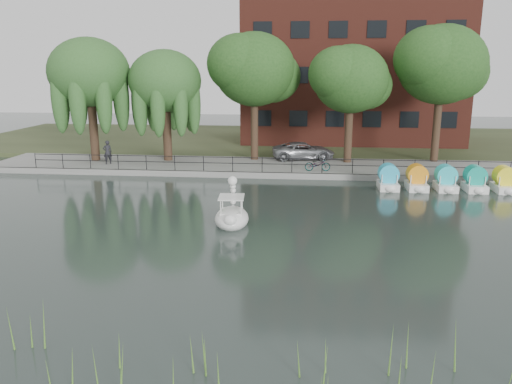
# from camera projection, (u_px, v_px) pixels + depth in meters

# --- Properties ---
(ground_plane) EXTENTS (120.00, 120.00, 0.00)m
(ground_plane) POSITION_uv_depth(u_px,v_px,m) (235.00, 245.00, 20.90)
(ground_plane) COLOR #394644
(promenade) EXTENTS (40.00, 6.00, 0.40)m
(promenade) POSITION_uv_depth(u_px,v_px,m) (265.00, 167.00, 36.30)
(promenade) COLOR gray
(promenade) RESTS_ON ground_plane
(kerb) EXTENTS (40.00, 0.25, 0.40)m
(kerb) POSITION_uv_depth(u_px,v_px,m) (262.00, 175.00, 33.46)
(kerb) COLOR gray
(kerb) RESTS_ON ground_plane
(land_strip) EXTENTS (60.00, 22.00, 0.36)m
(land_strip) POSITION_uv_depth(u_px,v_px,m) (277.00, 140.00, 49.83)
(land_strip) COLOR #47512D
(land_strip) RESTS_ON ground_plane
(railing) EXTENTS (32.00, 0.05, 1.00)m
(railing) POSITION_uv_depth(u_px,v_px,m) (262.00, 161.00, 33.42)
(railing) COLOR black
(railing) RESTS_ON promenade
(apartment_building) EXTENTS (20.00, 10.07, 18.00)m
(apartment_building) POSITION_uv_depth(u_px,v_px,m) (352.00, 44.00, 46.91)
(apartment_building) COLOR #4C1E16
(apartment_building) RESTS_ON land_strip
(willow_left) EXTENTS (5.88, 5.88, 9.01)m
(willow_left) POSITION_uv_depth(u_px,v_px,m) (89.00, 73.00, 36.41)
(willow_left) COLOR #473323
(willow_left) RESTS_ON promenade
(willow_mid) EXTENTS (5.32, 5.32, 8.15)m
(willow_mid) POSITION_uv_depth(u_px,v_px,m) (165.00, 81.00, 36.52)
(willow_mid) COLOR #473323
(willow_mid) RESTS_ON promenade
(broadleaf_center) EXTENTS (6.00, 6.00, 9.25)m
(broadleaf_center) POSITION_uv_depth(u_px,v_px,m) (254.00, 70.00, 36.67)
(broadleaf_center) COLOR #473323
(broadleaf_center) RESTS_ON promenade
(broadleaf_right) EXTENTS (5.40, 5.40, 8.32)m
(broadleaf_right) POSITION_uv_depth(u_px,v_px,m) (351.00, 80.00, 35.69)
(broadleaf_right) COLOR #473323
(broadleaf_right) RESTS_ON promenade
(broadleaf_far) EXTENTS (6.30, 6.30, 9.71)m
(broadleaf_far) POSITION_uv_depth(u_px,v_px,m) (442.00, 65.00, 35.79)
(broadleaf_far) COLOR #473323
(broadleaf_far) RESTS_ON promenade
(minivan) EXTENTS (3.38, 5.75, 1.50)m
(minivan) POSITION_uv_depth(u_px,v_px,m) (303.00, 150.00, 38.06)
(minivan) COLOR gray
(minivan) RESTS_ON promenade
(bicycle) EXTENTS (0.69, 1.75, 1.00)m
(bicycle) POSITION_uv_depth(u_px,v_px,m) (318.00, 164.00, 33.76)
(bicycle) COLOR gray
(bicycle) RESTS_ON promenade
(pedestrian) EXTENTS (0.86, 0.81, 1.98)m
(pedestrian) POSITION_uv_depth(u_px,v_px,m) (107.00, 151.00, 36.13)
(pedestrian) COLOR black
(pedestrian) RESTS_ON promenade
(swan_boat) EXTENTS (1.79, 2.68, 2.15)m
(swan_boat) POSITION_uv_depth(u_px,v_px,m) (232.00, 214.00, 23.59)
(swan_boat) COLOR white
(swan_boat) RESTS_ON ground_plane
(pedal_boat_row) EXTENTS (9.65, 1.70, 1.40)m
(pedal_boat_row) POSITION_uv_depth(u_px,v_px,m) (460.00, 181.00, 30.00)
(pedal_boat_row) COLOR white
(pedal_boat_row) RESTS_ON ground_plane
(reed_bank) EXTENTS (24.00, 2.40, 1.20)m
(reed_bank) POSITION_uv_depth(u_px,v_px,m) (263.00, 365.00, 11.39)
(reed_bank) COLOR #669938
(reed_bank) RESTS_ON ground_plane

